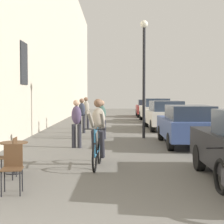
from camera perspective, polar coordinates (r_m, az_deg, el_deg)
The scene contains 14 objects.
building_facade_left at distance 18.29m, azimuth -12.46°, elevation 15.71°, with size 0.54×68.00×11.87m.
cafe_chair_near_toward_street at distance 6.83m, azimuth -15.61°, elevation -8.21°, with size 0.42×0.42×0.89m.
cafe_table_mid at distance 8.52m, azimuth -15.43°, elevation -6.01°, with size 0.64×0.64×0.72m.
cafe_chair_mid_toward_street at distance 7.98m, azimuth -15.95°, elevation -6.64°, with size 0.39×0.39×0.89m.
cyclist_on_bicycle at distance 9.00m, azimuth -2.23°, elevation -3.60°, with size 0.52×1.76×1.74m.
pedestrian_near at distance 12.17m, azimuth -5.64°, elevation -1.41°, with size 0.37×0.29×1.65m.
pedestrian_mid at distance 14.49m, azimuth -1.57°, elevation -0.88°, with size 0.36×0.26×1.59m.
pedestrian_far at distance 16.94m, azimuth -4.80°, elevation -0.26°, with size 0.38×0.30×1.65m.
pedestrian_furthest at distance 18.99m, azimuth -4.12°, elevation 0.16°, with size 0.37×0.29×1.70m.
street_lamp at distance 14.93m, azimuth 5.24°, elevation 7.72°, with size 0.32×0.32×4.90m.
parked_car_second at distance 12.99m, azimuth 12.03°, elevation -1.99°, with size 1.78×4.09×1.44m.
parked_car_third at distance 18.78m, azimuth 8.53°, elevation -0.42°, with size 1.83×4.27×1.51m.
parked_car_fourth at distance 24.48m, azimuth 7.01°, elevation 0.40°, with size 1.89×4.46×1.59m.
parked_car_fifth at distance 29.90m, azimuth 5.65°, elevation 0.67°, with size 1.81×4.08×1.43m.
Camera 1 is at (0.37, -3.40, 1.80)m, focal length 56.93 mm.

